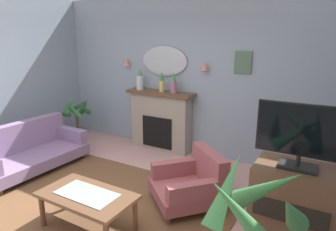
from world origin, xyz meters
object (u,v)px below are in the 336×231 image
object	(u,v)px
fireplace	(161,121)
framed_picture	(243,62)
wall_sconce_right	(205,66)
potted_plant_tall_palm	(77,119)
wall_sconce_left	(127,62)
armchair_near_fireplace	(192,182)
mantel_vase_centre	(173,84)
wall_mirror	(164,61)
coffee_table	(87,198)
tv_cabinet	(293,207)
mantel_vase_left	(140,80)
floral_couch	(29,150)
mantel_vase_right	(162,81)
tv_flatscreen	(301,135)

from	to	relation	value
fireplace	framed_picture	distance (m)	1.91
wall_sconce_right	potted_plant_tall_palm	xyz separation A→B (m)	(-2.57, -0.62, -1.17)
wall_sconce_left	wall_sconce_right	world-z (taller)	same
wall_sconce_left	potted_plant_tall_palm	xyz separation A→B (m)	(-0.87, -0.62, -1.17)
wall_sconce_right	armchair_near_fireplace	distance (m)	2.15
mantel_vase_centre	wall_sconce_right	xyz separation A→B (m)	(0.55, 0.12, 0.33)
mantel_vase_centre	armchair_near_fireplace	world-z (taller)	mantel_vase_centre
wall_mirror	coffee_table	world-z (taller)	wall_mirror
mantel_vase_centre	tv_cabinet	bearing A→B (deg)	-35.47
wall_sconce_left	mantel_vase_left	bearing A→B (deg)	-16.70
wall_sconce_right	framed_picture	distance (m)	0.66
coffee_table	floral_couch	world-z (taller)	floral_couch
mantel_vase_left	tv_cabinet	xyz separation A→B (m)	(3.10, -1.68, -0.89)
mantel_vase_right	mantel_vase_centre	bearing A→B (deg)	0.00
armchair_near_fireplace	fireplace	bearing A→B (deg)	133.34
wall_sconce_right	tv_flatscreen	distance (m)	2.60
tv_cabinet	coffee_table	bearing A→B (deg)	-157.13
fireplace	coffee_table	distance (m)	2.65
wall_sconce_left	potted_plant_tall_palm	size ratio (longest dim) A/B	0.15
fireplace	tv_cabinet	world-z (taller)	fireplace
tv_cabinet	framed_picture	bearing A→B (deg)	121.86
mantel_vase_left	floral_couch	xyz separation A→B (m)	(-0.98, -1.85, -1.02)
wall_mirror	tv_cabinet	world-z (taller)	wall_mirror
wall_sconce_left	framed_picture	bearing A→B (deg)	1.46
armchair_near_fireplace	tv_cabinet	xyz separation A→B (m)	(1.26, -0.22, 0.15)
wall_sconce_left	wall_sconce_right	bearing A→B (deg)	0.00
mantel_vase_centre	wall_sconce_right	bearing A→B (deg)	12.31
mantel_vase_right	floral_couch	size ratio (longest dim) A/B	0.21
coffee_table	wall_mirror	bearing A→B (deg)	102.64
fireplace	tv_cabinet	size ratio (longest dim) A/B	1.51
coffee_table	mantel_vase_right	bearing A→B (deg)	102.38
fireplace	tv_flatscreen	bearing A→B (deg)	-33.04
mantel_vase_centre	floral_couch	xyz separation A→B (m)	(-1.73, -1.85, -1.01)
mantel_vase_centre	tv_cabinet	size ratio (longest dim) A/B	0.42
mantel_vase_right	wall_mirror	world-z (taller)	wall_mirror
wall_sconce_left	wall_mirror	bearing A→B (deg)	3.37
fireplace	mantel_vase_right	xyz separation A→B (m)	(0.05, -0.03, 0.78)
wall_sconce_left	framed_picture	size ratio (longest dim) A/B	0.39
floral_couch	potted_plant_tall_palm	bearing A→B (deg)	102.18
floral_couch	tv_flatscreen	size ratio (longest dim) A/B	2.07
fireplace	armchair_near_fireplace	bearing A→B (deg)	-46.66
armchair_near_fireplace	potted_plant_tall_palm	world-z (taller)	potted_plant_tall_palm
tv_cabinet	armchair_near_fireplace	bearing A→B (deg)	169.92
mantel_vase_centre	coffee_table	bearing A→B (deg)	-83.09
mantel_vase_right	framed_picture	bearing A→B (deg)	7.08
mantel_vase_right	potted_plant_tall_palm	bearing A→B (deg)	-164.35
mantel_vase_left	armchair_near_fireplace	xyz separation A→B (m)	(1.85, -1.45, -1.04)
mantel_vase_left	potted_plant_tall_palm	distance (m)	1.61
framed_picture	potted_plant_tall_palm	size ratio (longest dim) A/B	0.37
mantel_vase_left	coffee_table	xyz separation A→B (m)	(1.06, -2.54, -0.96)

